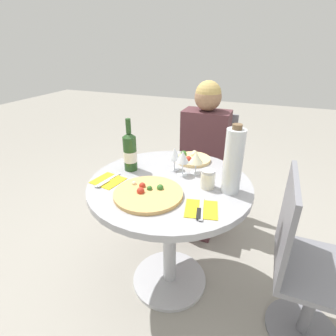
{
  "coord_description": "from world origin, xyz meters",
  "views": [
    {
      "loc": [
        0.46,
        -1.19,
        1.47
      ],
      "look_at": [
        0.0,
        -0.03,
        0.87
      ],
      "focal_mm": 28.0,
      "sensor_mm": 36.0,
      "label": 1
    }
  ],
  "objects_px": {
    "seated_diner": "(201,166)",
    "pizza_large": "(148,193)",
    "dining_table": "(170,207)",
    "tall_carafe": "(233,161)",
    "chair_empty_side": "(306,268)",
    "chair_behind_diner": "(205,170)",
    "wine_bottle": "(130,152)"
  },
  "relations": [
    {
      "from": "seated_diner",
      "to": "tall_carafe",
      "type": "xyz_separation_m",
      "value": [
        0.32,
        -0.68,
        0.38
      ]
    },
    {
      "from": "dining_table",
      "to": "seated_diner",
      "type": "xyz_separation_m",
      "value": [
        0.01,
        0.7,
        -0.04
      ]
    },
    {
      "from": "chair_behind_diner",
      "to": "wine_bottle",
      "type": "height_order",
      "value": "wine_bottle"
    },
    {
      "from": "dining_table",
      "to": "pizza_large",
      "type": "relative_size",
      "value": 2.58
    },
    {
      "from": "dining_table",
      "to": "chair_empty_side",
      "type": "relative_size",
      "value": 0.98
    },
    {
      "from": "chair_behind_diner",
      "to": "tall_carafe",
      "type": "relative_size",
      "value": 2.59
    },
    {
      "from": "dining_table",
      "to": "chair_behind_diner",
      "type": "distance_m",
      "value": 0.86
    },
    {
      "from": "chair_behind_diner",
      "to": "wine_bottle",
      "type": "distance_m",
      "value": 0.94
    },
    {
      "from": "tall_carafe",
      "to": "pizza_large",
      "type": "bearing_deg",
      "value": -152.99
    },
    {
      "from": "pizza_large",
      "to": "wine_bottle",
      "type": "bearing_deg",
      "value": 134.03
    },
    {
      "from": "seated_diner",
      "to": "tall_carafe",
      "type": "height_order",
      "value": "seated_diner"
    },
    {
      "from": "tall_carafe",
      "to": "wine_bottle",
      "type": "bearing_deg",
      "value": 176.22
    },
    {
      "from": "chair_empty_side",
      "to": "wine_bottle",
      "type": "bearing_deg",
      "value": -96.27
    },
    {
      "from": "pizza_large",
      "to": "wine_bottle",
      "type": "distance_m",
      "value": 0.34
    },
    {
      "from": "seated_diner",
      "to": "pizza_large",
      "type": "xyz_separation_m",
      "value": [
        -0.06,
        -0.87,
        0.22
      ]
    },
    {
      "from": "chair_empty_side",
      "to": "wine_bottle",
      "type": "distance_m",
      "value": 1.12
    },
    {
      "from": "dining_table",
      "to": "pizza_large",
      "type": "bearing_deg",
      "value": -106.4
    },
    {
      "from": "chair_behind_diner",
      "to": "chair_empty_side",
      "type": "relative_size",
      "value": 1.0
    },
    {
      "from": "wine_bottle",
      "to": "tall_carafe",
      "type": "bearing_deg",
      "value": -3.78
    },
    {
      "from": "chair_behind_diner",
      "to": "wine_bottle",
      "type": "relative_size",
      "value": 2.95
    },
    {
      "from": "chair_behind_diner",
      "to": "tall_carafe",
      "type": "height_order",
      "value": "tall_carafe"
    },
    {
      "from": "pizza_large",
      "to": "tall_carafe",
      "type": "bearing_deg",
      "value": 27.01
    },
    {
      "from": "dining_table",
      "to": "chair_behind_diner",
      "type": "height_order",
      "value": "chair_behind_diner"
    },
    {
      "from": "pizza_large",
      "to": "wine_bottle",
      "type": "height_order",
      "value": "wine_bottle"
    },
    {
      "from": "wine_bottle",
      "to": "tall_carafe",
      "type": "height_order",
      "value": "tall_carafe"
    },
    {
      "from": "chair_empty_side",
      "to": "pizza_large",
      "type": "bearing_deg",
      "value": -81.45
    },
    {
      "from": "chair_behind_diner",
      "to": "dining_table",
      "type": "bearing_deg",
      "value": 89.46
    },
    {
      "from": "seated_diner",
      "to": "tall_carafe",
      "type": "relative_size",
      "value": 3.38
    },
    {
      "from": "chair_behind_diner",
      "to": "tall_carafe",
      "type": "distance_m",
      "value": 1.01
    },
    {
      "from": "dining_table",
      "to": "chair_empty_side",
      "type": "bearing_deg",
      "value": -4.01
    },
    {
      "from": "seated_diner",
      "to": "chair_empty_side",
      "type": "relative_size",
      "value": 1.31
    },
    {
      "from": "chair_behind_diner",
      "to": "pizza_large",
      "type": "height_order",
      "value": "chair_behind_diner"
    }
  ]
}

